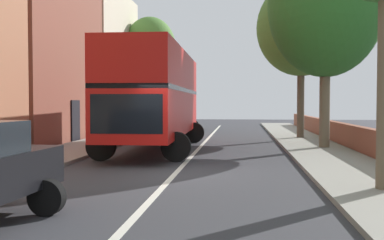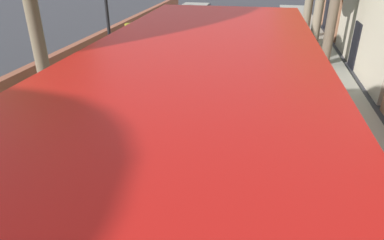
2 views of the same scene
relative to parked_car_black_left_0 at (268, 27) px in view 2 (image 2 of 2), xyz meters
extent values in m
plane|color=#333338|center=(2.50, 13.87, -0.92)|extent=(84.00, 84.00, 0.00)
cube|color=silver|center=(2.50, 13.87, -0.92)|extent=(0.16, 54.00, 0.01)
cube|color=gray|center=(-2.40, 13.87, -0.86)|extent=(2.60, 60.00, 0.12)
cube|color=gray|center=(7.40, 13.87, -0.86)|extent=(2.60, 60.00, 0.12)
cube|color=black|center=(-3.97, -5.33, 0.13)|extent=(0.08, 1.10, 2.10)
cube|color=black|center=(-3.97, 4.27, 0.13)|extent=(0.08, 1.10, 2.10)
cube|color=black|center=(0.91, 14.61, 0.72)|extent=(2.20, 0.10, 1.19)
cylinder|color=black|center=(2.15, 16.34, -0.42)|extent=(1.01, 0.32, 1.00)
cylinder|color=black|center=(-0.41, 16.29, -0.42)|extent=(1.01, 0.32, 1.00)
cube|color=black|center=(0.00, 0.07, -0.15)|extent=(1.81, 4.42, 0.57)
cube|color=black|center=(0.00, -0.15, 0.41)|extent=(1.65, 2.44, 0.55)
cylinder|color=black|center=(-0.92, 1.42, -0.60)|extent=(0.64, 0.23, 0.64)
cylinder|color=black|center=(0.89, 1.44, -0.60)|extent=(0.64, 0.23, 0.64)
cylinder|color=black|center=(-0.89, -1.31, -0.60)|extent=(0.64, 0.23, 0.64)
cylinder|color=black|center=(0.92, -1.29, -0.60)|extent=(0.64, 0.23, 0.64)
cube|color=black|center=(0.00, 7.61, -0.10)|extent=(1.91, 4.15, 0.69)
cube|color=black|center=(-0.01, 7.40, 0.50)|extent=(1.70, 2.30, 0.51)
cylinder|color=black|center=(-0.86, 8.90, -0.60)|extent=(0.65, 0.24, 0.64)
cylinder|color=black|center=(0.95, 8.84, -0.60)|extent=(0.65, 0.24, 0.64)
cylinder|color=black|center=(-0.95, 6.37, -0.60)|extent=(0.65, 0.24, 0.64)
cylinder|color=black|center=(0.85, 6.31, -0.60)|extent=(0.65, 0.24, 0.64)
cylinder|color=brown|center=(7.42, 11.42, 1.88)|extent=(0.44, 0.44, 5.35)
cylinder|color=brown|center=(-2.76, 4.31, 1.94)|extent=(0.45, 0.45, 5.48)
cylinder|color=#7A6B56|center=(-2.21, 3.66, 1.58)|extent=(0.42, 0.42, 4.77)
cylinder|color=black|center=(6.80, 7.37, 2.20)|extent=(0.14, 0.14, 6.00)
cylinder|color=black|center=(7.80, 2.49, -0.27)|extent=(0.52, 0.52, 1.06)
cylinder|color=olive|center=(7.80, 2.49, 0.31)|extent=(0.55, 0.55, 0.10)
camera|label=1|loc=(4.31, 1.23, 1.05)|focal=42.93mm
camera|label=2|loc=(0.21, 21.35, 4.07)|focal=32.15mm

